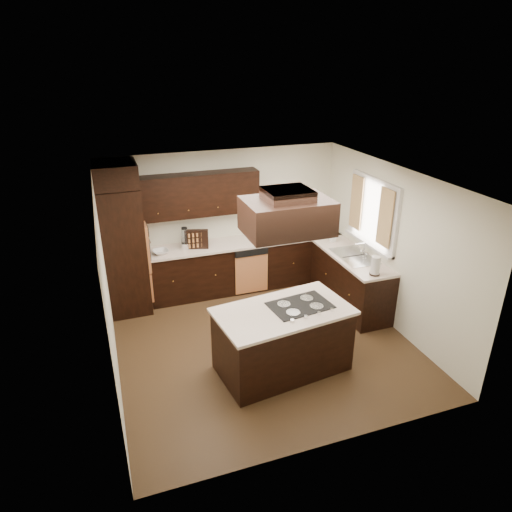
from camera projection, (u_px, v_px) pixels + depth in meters
The scene contains 30 objects.
floor at pixel (263, 342), 6.87m from camera, with size 4.20×4.20×0.02m, color brown.
ceiling at pixel (264, 178), 5.86m from camera, with size 4.20×4.20×0.02m, color silver.
wall_back at pixel (223, 220), 8.19m from camera, with size 4.20×0.02×2.50m, color beige.
wall_front at pixel (336, 352), 4.54m from camera, with size 4.20×0.02×2.50m, color beige.
wall_left at pixel (106, 290), 5.73m from camera, with size 0.02×4.20×2.50m, color beige.
wall_right at pixel (392, 248), 7.00m from camera, with size 0.02×4.20×2.50m, color beige.
oven_column at pixel (124, 250), 7.38m from camera, with size 0.65×0.75×2.12m, color black.
wall_oven_face at pixel (146, 244), 7.46m from camera, with size 0.05×0.62×0.78m, color #CF7C49.
base_cabinets_back at pixel (231, 267), 8.26m from camera, with size 2.93×0.60×0.88m, color black.
base_cabinets_right at pixel (342, 274), 8.01m from camera, with size 0.60×2.40×0.88m, color black.
countertop_back at pixel (231, 244), 8.06m from camera, with size 2.93×0.63×0.04m, color beige.
countertop_right at pixel (343, 250), 7.82m from camera, with size 0.63×2.40×0.04m, color beige.
upper_cabinets at pixel (200, 194), 7.68m from camera, with size 2.00×0.34×0.72m, color black.
dishwasher_front at pixel (251, 274), 8.11m from camera, with size 0.60×0.05×0.72m, color #CF7C49.
window_frame at pixel (373, 212), 7.30m from camera, with size 0.06×1.32×1.12m, color silver.
window_pane at pixel (374, 212), 7.31m from camera, with size 0.00×1.20×1.00m, color white.
curtain_left at pixel (385, 218), 6.90m from camera, with size 0.02×0.34×0.90m, color beige.
curtain_right at pixel (356, 202), 7.63m from camera, with size 0.02×0.34×0.90m, color beige.
sink_rim at pixel (354, 256), 7.51m from camera, with size 0.52×0.84×0.01m, color silver.
island at pixel (282, 341), 6.12m from camera, with size 1.69×0.92×0.88m, color black.
island_top at pixel (283, 311), 5.93m from camera, with size 1.75×0.98×0.04m, color beige.
cooktop at pixel (300, 305), 6.03m from camera, with size 0.80×0.53×0.01m, color black.
range_hood at pixel (287, 216), 5.55m from camera, with size 1.05×0.72×0.42m, color black.
hood_duct at pixel (288, 194), 5.44m from camera, with size 0.55×0.50×0.13m, color black.
blender_base at pixel (185, 246), 7.80m from camera, with size 0.15×0.15×0.10m, color silver.
blender_pitcher at pixel (185, 236), 7.72m from camera, with size 0.13×0.13×0.26m, color silver.
spice_rack at pixel (197, 239), 7.76m from camera, with size 0.40×0.10×0.33m, color black.
mixing_bowl at pixel (161, 252), 7.60m from camera, with size 0.26×0.26×0.06m, color silver.
soap_bottle at pixel (333, 237), 8.07m from camera, with size 0.08×0.09×0.19m, color silver.
paper_towel at pixel (375, 266), 6.82m from camera, with size 0.14×0.14×0.30m, color silver.
Camera 1 is at (-1.99, -5.41, 3.96)m, focal length 32.00 mm.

